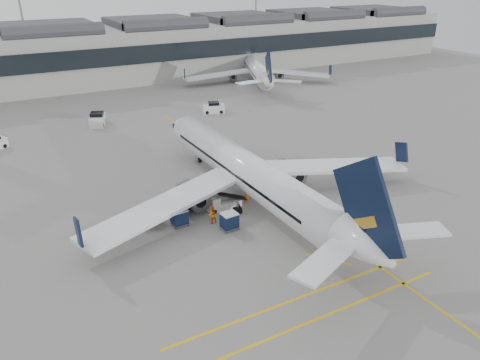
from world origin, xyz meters
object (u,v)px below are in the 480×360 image
baggage_cart_a (179,217)px  pushback_tug (145,216)px  airliner_main (250,174)px  ramp_agent_a (247,194)px  ramp_agent_b (212,214)px  belt_loader (223,203)px

baggage_cart_a → pushback_tug: baggage_cart_a is taller
airliner_main → ramp_agent_a: size_ratio=21.62×
ramp_agent_b → pushback_tug: (-5.58, 3.32, -0.33)m
belt_loader → ramp_agent_b: (-2.29, -2.32, 0.39)m
airliner_main → belt_loader: (-3.21, 0.05, -2.63)m
belt_loader → ramp_agent_b: size_ratio=2.39×
airliner_main → baggage_cart_a: (-8.40, -1.14, -2.28)m
baggage_cart_a → ramp_agent_a: bearing=5.1°
baggage_cart_a → pushback_tug: size_ratio=0.67×
belt_loader → ramp_agent_b: ramp_agent_b is taller
baggage_cart_a → ramp_agent_b: ramp_agent_b is taller
airliner_main → ramp_agent_b: airliner_main is taller
belt_loader → ramp_agent_b: bearing=-135.3°
airliner_main → ramp_agent_a: airliner_main is taller
ramp_agent_b → belt_loader: bearing=-133.6°
pushback_tug → ramp_agent_a: bearing=-9.9°
airliner_main → baggage_cart_a: airliner_main is taller
airliner_main → ramp_agent_a: (-0.30, -0.00, -2.22)m
belt_loader → ramp_agent_a: (2.90, -0.05, 0.41)m
airliner_main → belt_loader: airliner_main is taller
airliner_main → pushback_tug: 11.42m
pushback_tug → baggage_cart_a: bearing=-43.6°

